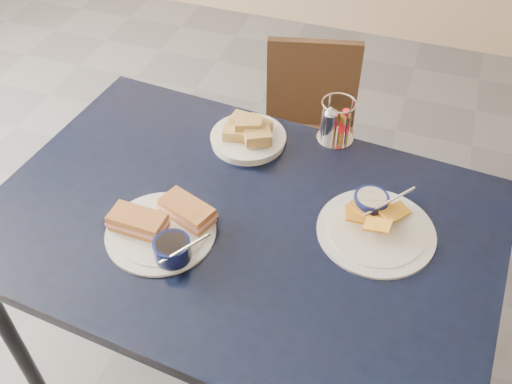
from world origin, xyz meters
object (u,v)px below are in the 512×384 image
(bread_basket, at_px, (248,135))
(chair_far, at_px, (313,125))
(dining_table, at_px, (240,234))
(condiment_caddy, at_px, (335,123))
(sandwich_plate, at_px, (164,228))
(plantain_plate, at_px, (374,221))

(bread_basket, bearing_deg, chair_far, 81.78)
(dining_table, relative_size, condiment_caddy, 10.13)
(dining_table, distance_m, condiment_caddy, 0.44)
(chair_far, height_order, sandwich_plate, sandwich_plate)
(bread_basket, bearing_deg, dining_table, -74.38)
(bread_basket, bearing_deg, sandwich_plate, -100.52)
(condiment_caddy, bearing_deg, plantain_plate, -59.83)
(chair_far, relative_size, plantain_plate, 2.54)
(sandwich_plate, height_order, bread_basket, sandwich_plate)
(dining_table, relative_size, sandwich_plate, 4.53)
(chair_far, height_order, plantain_plate, plantain_plate)
(sandwich_plate, xyz_separation_m, plantain_plate, (0.49, 0.20, -0.01))
(plantain_plate, distance_m, condiment_caddy, 0.36)
(plantain_plate, bearing_deg, condiment_caddy, 120.17)
(chair_far, distance_m, condiment_caddy, 0.60)
(sandwich_plate, xyz_separation_m, bread_basket, (0.08, 0.41, 0.00))
(sandwich_plate, xyz_separation_m, condiment_caddy, (0.31, 0.51, 0.03))
(bread_basket, xyz_separation_m, condiment_caddy, (0.23, 0.10, 0.03))
(chair_far, bearing_deg, bread_basket, -98.22)
(plantain_plate, xyz_separation_m, bread_basket, (-0.41, 0.21, 0.01))
(dining_table, bearing_deg, chair_far, 90.42)
(plantain_plate, relative_size, condiment_caddy, 2.20)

